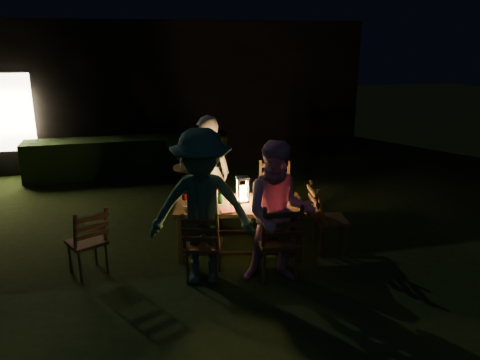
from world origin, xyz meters
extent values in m
plane|color=black|center=(0.00, 0.00, 0.00)|extent=(40.00, 40.00, 0.00)
cube|color=black|center=(0.00, 6.20, 1.60)|extent=(10.00, 4.00, 3.20)
cube|color=#FFE5B2|center=(-2.80, 4.21, 1.35)|extent=(0.90, 0.06, 1.60)
cube|color=black|center=(-0.50, 3.75, 0.40)|extent=(4.20, 0.70, 0.80)
cube|color=#462917|center=(0.92, -0.49, 0.68)|extent=(1.84, 1.19, 0.05)
cube|color=#462917|center=(0.09, -0.66, 0.31)|extent=(0.06, 0.06, 0.62)
cube|color=#462917|center=(0.24, 0.02, 0.31)|extent=(0.06, 0.06, 0.62)
cube|color=#462917|center=(1.60, -1.00, 0.31)|extent=(0.06, 0.06, 0.62)
cube|color=#462917|center=(1.75, -0.32, 0.31)|extent=(0.06, 0.06, 0.62)
cube|color=#462917|center=(0.32, -1.12, 0.44)|extent=(0.53, 0.52, 0.04)
cube|color=#462917|center=(0.26, -1.30, 0.71)|extent=(0.45, 0.27, 0.51)
cube|color=#462917|center=(1.20, -1.32, 0.48)|extent=(0.51, 0.49, 0.04)
cube|color=#462917|center=(1.18, -1.52, 0.78)|extent=(0.48, 0.20, 0.55)
cube|color=#462917|center=(0.64, 0.34, 0.48)|extent=(0.56, 0.54, 0.04)
cube|color=#462917|center=(0.69, 0.54, 0.79)|extent=(0.50, 0.26, 0.56)
cube|color=#462917|center=(1.62, 0.13, 0.49)|extent=(0.58, 0.57, 0.04)
cube|color=#462917|center=(1.68, 0.32, 0.79)|extent=(0.50, 0.29, 0.56)
cube|color=#462917|center=(2.14, -0.76, 0.45)|extent=(0.48, 0.50, 0.04)
cube|color=#462917|center=(1.95, -0.73, 0.73)|extent=(0.21, 0.46, 0.52)
cube|color=#462917|center=(-1.06, -0.67, 0.43)|extent=(0.55, 0.54, 0.04)
cube|color=#462917|center=(-0.98, -0.83, 0.69)|extent=(0.43, 0.31, 0.49)
imported|color=silver|center=(0.66, 0.41, 0.89)|extent=(0.72, 0.55, 1.77)
imported|color=#E69EBC|center=(1.18, -1.39, 0.87)|extent=(0.97, 0.82, 1.74)
imported|color=#2D5A45|center=(0.31, -1.19, 0.94)|extent=(1.34, 0.95, 1.88)
cube|color=white|center=(0.98, -0.45, 0.72)|extent=(0.15, 0.15, 0.03)
cube|color=white|center=(0.98, -0.45, 1.04)|extent=(0.16, 0.16, 0.03)
cylinder|color=#FF9E3F|center=(0.98, -0.45, 0.84)|extent=(0.09, 0.09, 0.18)
cylinder|color=white|center=(0.43, -0.16, 0.71)|extent=(0.25, 0.25, 0.01)
cylinder|color=white|center=(0.34, -0.59, 0.71)|extent=(0.25, 0.25, 0.01)
cylinder|color=white|center=(1.41, -0.37, 0.71)|extent=(0.25, 0.25, 0.01)
cylinder|color=white|center=(1.31, -0.80, 0.71)|extent=(0.25, 0.25, 0.01)
cylinder|color=#0F471E|center=(0.68, -0.44, 0.85)|extent=(0.07, 0.07, 0.28)
cube|color=red|center=(0.71, -0.77, 0.71)|extent=(0.18, 0.14, 0.01)
cube|color=red|center=(1.39, -0.90, 0.71)|extent=(0.18, 0.14, 0.01)
cube|color=black|center=(0.25, -0.65, 0.71)|extent=(0.14, 0.07, 0.01)
cylinder|color=olive|center=(0.50, 1.48, 0.70)|extent=(0.53, 0.53, 0.04)
cylinder|color=olive|center=(0.50, 1.48, 0.35)|extent=(0.06, 0.06, 0.70)
cylinder|color=#A5A8AD|center=(0.50, 1.48, 0.83)|extent=(0.30, 0.30, 0.22)
cylinder|color=#0F471E|center=(0.45, 1.44, 0.88)|extent=(0.07, 0.07, 0.32)
cylinder|color=#0F471E|center=(0.55, 1.52, 0.88)|extent=(0.07, 0.07, 0.32)
camera|label=1|loc=(-0.47, -6.26, 2.85)|focal=35.00mm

